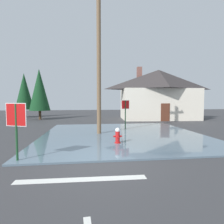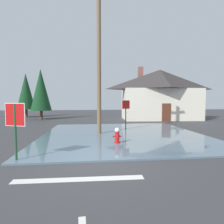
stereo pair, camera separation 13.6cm
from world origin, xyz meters
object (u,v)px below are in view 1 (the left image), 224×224
at_px(pine_tree_tall_left, 39,90).
at_px(pine_tree_mid_left, 24,91).
at_px(fire_hydrant, 118,136).
at_px(stop_sign_near, 16,120).
at_px(stop_sign_far, 125,109).
at_px(house, 158,94).
at_px(utility_pole, 99,59).

distance_m(pine_tree_tall_left, pine_tree_mid_left, 4.69).
height_order(fire_hydrant, pine_tree_tall_left, pine_tree_tall_left).
relative_size(stop_sign_near, stop_sign_far, 0.94).
bearing_deg(stop_sign_far, pine_tree_mid_left, 132.64).
bearing_deg(pine_tree_tall_left, pine_tree_mid_left, 129.55).
distance_m(stop_sign_far, house, 9.97).
bearing_deg(house, utility_pole, -129.32).
bearing_deg(utility_pole, stop_sign_far, 39.29).
height_order(stop_sign_near, pine_tree_tall_left, pine_tree_tall_left).
bearing_deg(utility_pole, fire_hydrant, -74.55).
distance_m(fire_hydrant, pine_tree_mid_left, 20.59).
relative_size(fire_hydrant, stop_sign_far, 0.38).
bearing_deg(pine_tree_mid_left, fire_hydrant, -59.14).
relative_size(fire_hydrant, pine_tree_tall_left, 0.14).
bearing_deg(stop_sign_far, house, 53.87).
xyz_separation_m(stop_sign_near, pine_tree_mid_left, (-6.35, 19.73, 2.05)).
bearing_deg(fire_hydrant, pine_tree_tall_left, 118.28).
height_order(fire_hydrant, stop_sign_far, stop_sign_far).
height_order(stop_sign_near, house, house).
bearing_deg(pine_tree_mid_left, stop_sign_far, -47.36).
bearing_deg(house, pine_tree_mid_left, 164.61).
bearing_deg(fire_hydrant, utility_pole, 105.45).
xyz_separation_m(fire_hydrant, pine_tree_tall_left, (-7.45, 13.85, 3.20)).
relative_size(stop_sign_near, fire_hydrant, 2.50).
bearing_deg(pine_tree_tall_left, house, -4.81).
height_order(stop_sign_near, pine_tree_mid_left, pine_tree_mid_left).
relative_size(utility_pole, stop_sign_far, 4.16).
height_order(stop_sign_far, pine_tree_tall_left, pine_tree_tall_left).
xyz_separation_m(fire_hydrant, utility_pole, (-0.80, 2.91, 4.57)).
relative_size(utility_pole, pine_tree_tall_left, 1.56).
xyz_separation_m(pine_tree_tall_left, pine_tree_mid_left, (-2.98, 3.61, -0.02)).
bearing_deg(house, pine_tree_tall_left, 175.19).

